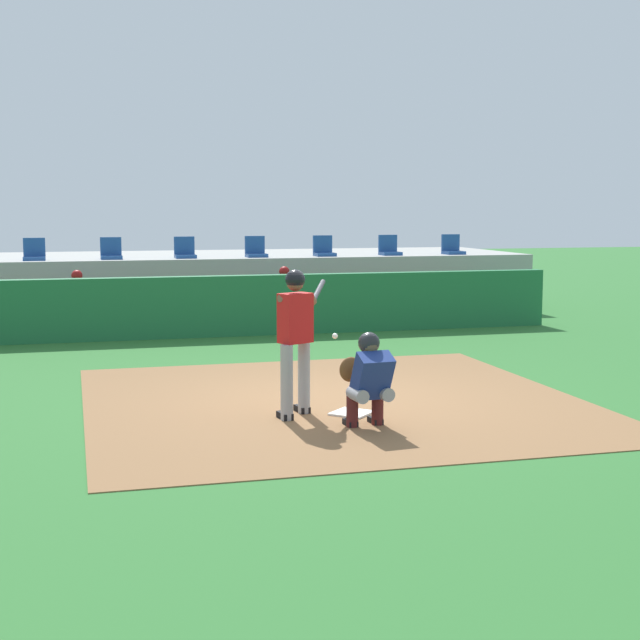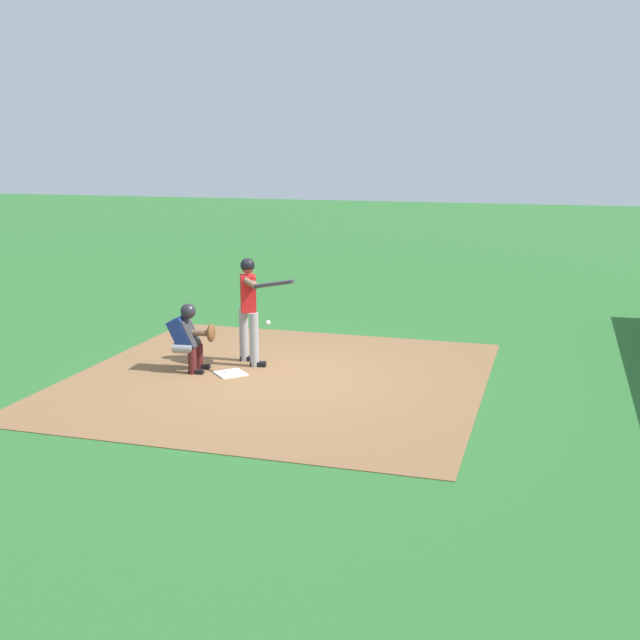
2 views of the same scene
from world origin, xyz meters
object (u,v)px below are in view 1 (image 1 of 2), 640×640
Objects in this scene: stadium_seat_4 at (256,251)px; stadium_seat_5 at (324,250)px; stadium_seat_1 at (34,254)px; stadium_seat_2 at (111,253)px; dugout_player_0 at (78,302)px; catcher_crouched at (368,377)px; stadium_seat_3 at (185,252)px; batter_at_plate at (296,333)px; home_plate at (352,413)px; stadium_seat_7 at (452,249)px; dugout_player_1 at (286,296)px; stadium_seat_6 at (389,249)px.

stadium_seat_4 is 1.00× the size of stadium_seat_5.
stadium_seat_1 and stadium_seat_2 have the same top height.
dugout_player_0 is 6.05m from stadium_seat_5.
stadium_seat_2 is at bearing 102.47° from catcher_crouched.
dugout_player_0 is at bearing -139.48° from stadium_seat_3.
batter_at_plate is 1.39× the size of dugout_player_0.
home_plate is at bearing -76.53° from stadium_seat_2.
stadium_seat_3 is (2.38, 2.03, 0.86)m from dugout_player_0.
home_plate is at bearing 87.80° from catcher_crouched.
dugout_player_1 is at bearing -156.33° from stadium_seat_7.
stadium_seat_5 is at bearing 180.00° from stadium_seat_6.
stadium_seat_4 is at bearing 0.00° from stadium_seat_2.
stadium_seat_4 is at bearing 96.55° from dugout_player_1.
stadium_seat_1 is 1.00× the size of stadium_seat_2.
home_plate is 10.58m from stadium_seat_2.
dugout_player_0 is 3.25m from stadium_seat_3.
batter_at_plate is at bearing -80.15° from stadium_seat_2.
home_plate is 0.92× the size of stadium_seat_1.
stadium_seat_7 reaches higher than home_plate.
stadium_seat_6 is at bearing 180.00° from stadium_seat_7.
stadium_seat_3 is at bearing 132.41° from dugout_player_1.
stadium_seat_7 is (8.12, 0.00, 0.00)m from stadium_seat_2.
home_plate is 0.34× the size of dugout_player_1.
stadium_seat_3 is 1.00× the size of stadium_seat_7.
dugout_player_1 is 5.57m from stadium_seat_1.
dugout_player_0 is 2.71× the size of stadium_seat_2.
stadium_seat_7 is (5.71, 10.89, 0.93)m from catcher_crouched.
dugout_player_1 is (1.73, 8.07, -0.36)m from batter_at_plate.
batter_at_plate is at bearing -115.15° from stadium_seat_6.
home_plate is 0.92× the size of stadium_seat_4.
catcher_crouched is at bearing -110.58° from stadium_seat_6.
home_plate is 0.92× the size of stadium_seat_7.
home_plate is 0.92× the size of stadium_seat_6.
dugout_player_0 is at bearing 107.28° from batter_at_plate.
home_plate is 8.24m from dugout_player_1.
stadium_seat_5 is (2.46, 10.89, 0.93)m from catcher_crouched.
home_plate is 0.92× the size of stadium_seat_5.
stadium_seat_3 is at bearing 0.00° from stadium_seat_2.
dugout_player_0 is at bearing 109.66° from catcher_crouched.
stadium_seat_3 is at bearing 180.00° from stadium_seat_4.
stadium_seat_6 and stadium_seat_7 have the same top height.
stadium_seat_4 and stadium_seat_6 have the same top height.
batter_at_plate is at bearing -102.09° from dugout_player_1.
dugout_player_1 is at bearing -30.29° from stadium_seat_2.
catcher_crouched is 3.62× the size of stadium_seat_3.
stadium_seat_5 reaches higher than batter_at_plate.
catcher_crouched is 1.34× the size of dugout_player_1.
dugout_player_0 is (-2.51, 8.07, -0.36)m from batter_at_plate.
catcher_crouched is at bearing -70.34° from dugout_player_0.
home_plate is 0.92m from catcher_crouched.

